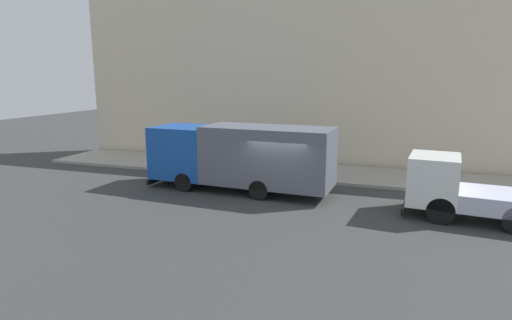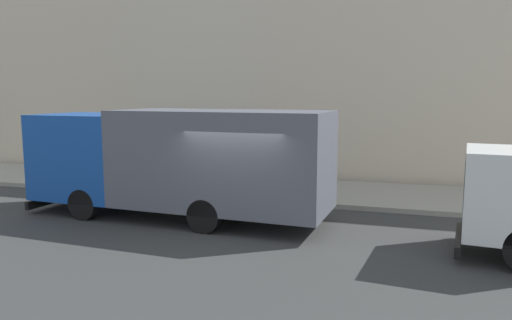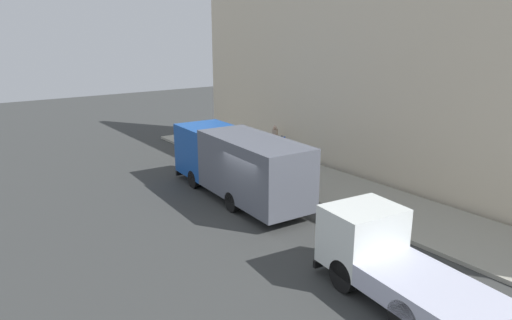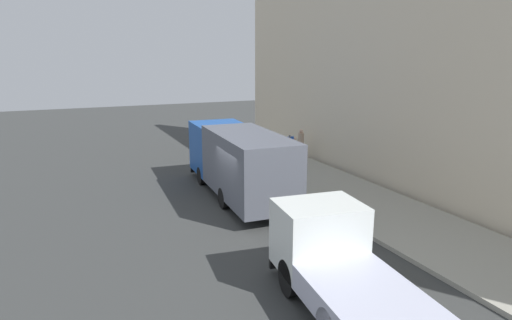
{
  "view_description": "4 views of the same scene",
  "coord_description": "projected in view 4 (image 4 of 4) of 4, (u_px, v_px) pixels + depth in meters",
  "views": [
    {
      "loc": [
        -16.55,
        -4.47,
        5.11
      ],
      "look_at": [
        1.54,
        1.57,
        1.29
      ],
      "focal_mm": 29.48,
      "sensor_mm": 36.0,
      "label": 1
    },
    {
      "loc": [
        -11.08,
        -3.82,
        3.39
      ],
      "look_at": [
        0.61,
        -0.22,
        1.71
      ],
      "focal_mm": 34.08,
      "sensor_mm": 36.0,
      "label": 2
    },
    {
      "loc": [
        -10.16,
        -14.26,
        7.22
      ],
      "look_at": [
        1.71,
        2.0,
        1.6
      ],
      "focal_mm": 32.51,
      "sensor_mm": 36.0,
      "label": 3
    },
    {
      "loc": [
        -6.18,
        -15.26,
        6.03
      ],
      "look_at": [
        1.41,
        1.66,
        1.63
      ],
      "focal_mm": 31.25,
      "sensor_mm": 36.0,
      "label": 4
    }
  ],
  "objects": [
    {
      "name": "building_facade",
      "position": [
        402.0,
        74.0,
        19.21
      ],
      "size": [
        0.5,
        30.0,
        10.45
      ],
      "primitive_type": "cube",
      "color": "beige",
      "rests_on": "ground"
    },
    {
      "name": "street_sign_post",
      "position": [
        289.0,
        156.0,
        20.18
      ],
      "size": [
        0.44,
        0.08,
        2.36
      ],
      "color": "#4C5156",
      "rests_on": "sidewalk"
    },
    {
      "name": "traffic_cone_orange",
      "position": [
        252.0,
        156.0,
        24.85
      ],
      "size": [
        0.47,
        0.47,
        0.67
      ],
      "primitive_type": "cone",
      "color": "orange",
      "rests_on": "sidewalk"
    },
    {
      "name": "ground",
      "position": [
        240.0,
        213.0,
        17.4
      ],
      "size": [
        80.0,
        80.0,
        0.0
      ],
      "primitive_type": "plane",
      "color": "#363837"
    },
    {
      "name": "small_flatbed_truck",
      "position": [
        339.0,
        265.0,
        10.76
      ],
      "size": [
        2.77,
        5.66,
        2.26
      ],
      "rotation": [
        0.0,
        0.0,
        -0.11
      ],
      "color": "silver",
      "rests_on": "ground"
    },
    {
      "name": "large_utility_truck",
      "position": [
        238.0,
        159.0,
        19.13
      ],
      "size": [
        2.8,
        8.54,
        2.96
      ],
      "rotation": [
        0.0,
        0.0,
        -0.05
      ],
      "color": "#164AA5",
      "rests_on": "ground"
    },
    {
      "name": "pedestrian_standing",
      "position": [
        301.0,
        143.0,
        25.73
      ],
      "size": [
        0.47,
        0.47,
        1.7
      ],
      "rotation": [
        0.0,
        0.0,
        4.26
      ],
      "color": "brown",
      "rests_on": "sidewalk"
    },
    {
      "name": "sidewalk",
      "position": [
        347.0,
        195.0,
        19.39
      ],
      "size": [
        4.08,
        30.0,
        0.15
      ],
      "primitive_type": "cube",
      "color": "#A09D90",
      "rests_on": "ground"
    },
    {
      "name": "pedestrian_walking",
      "position": [
        294.0,
        151.0,
        23.66
      ],
      "size": [
        0.49,
        0.49,
        1.65
      ],
      "rotation": [
        0.0,
        0.0,
        0.42
      ],
      "color": "black",
      "rests_on": "sidewalk"
    }
  ]
}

